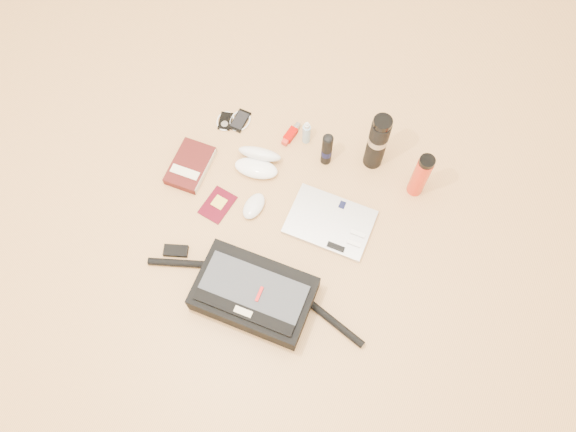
{
  "coord_description": "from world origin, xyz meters",
  "views": [
    {
      "loc": [
        0.39,
        -0.71,
        2.03
      ],
      "look_at": [
        0.05,
        0.09,
        0.06
      ],
      "focal_mm": 35.0,
      "sensor_mm": 36.0,
      "label": 1
    }
  ],
  "objects": [
    {
      "name": "thermos_black",
      "position": [
        0.26,
        0.48,
        0.15
      ],
      "size": [
        0.09,
        0.09,
        0.3
      ],
      "rotation": [
        0.0,
        0.0,
        -0.11
      ],
      "color": "black",
      "rests_on": "ground"
    },
    {
      "name": "book",
      "position": [
        -0.42,
        0.15,
        0.02
      ],
      "size": [
        0.15,
        0.22,
        0.04
      ],
      "rotation": [
        0.0,
        0.0,
        0.04
      ],
      "color": "#3F0F0E",
      "rests_on": "ground"
    },
    {
      "name": "phone",
      "position": [
        -0.33,
        0.44,
        0.01
      ],
      "size": [
        0.09,
        0.11,
        0.01
      ],
      "rotation": [
        0.0,
        0.0,
        -0.03
      ],
      "color": "black",
      "rests_on": "ground"
    },
    {
      "name": "thermos_red",
      "position": [
        0.46,
        0.42,
        0.12
      ],
      "size": [
        0.07,
        0.07,
        0.24
      ],
      "rotation": [
        0.0,
        0.0,
        0.19
      ],
      "color": "red",
      "rests_on": "ground"
    },
    {
      "name": "messenger_bag",
      "position": [
        0.05,
        -0.24,
        0.05
      ],
      "size": [
        0.87,
        0.27,
        0.12
      ],
      "rotation": [
        0.0,
        0.0,
        0.03
      ],
      "color": "black",
      "rests_on": "ground"
    },
    {
      "name": "ground",
      "position": [
        0.0,
        0.0,
        0.0
      ],
      "size": [
        4.0,
        4.0,
        0.0
      ],
      "primitive_type": "plane",
      "color": "tan",
      "rests_on": "ground"
    },
    {
      "name": "inhaler",
      "position": [
        -0.1,
        0.46,
        0.02
      ],
      "size": [
        0.04,
        0.12,
        0.03
      ],
      "rotation": [
        0.0,
        0.0,
        -0.15
      ],
      "color": "#A40500",
      "rests_on": "ground"
    },
    {
      "name": "aerosol_can",
      "position": [
        0.08,
        0.4,
        0.09
      ],
      "size": [
        0.06,
        0.06,
        0.18
      ],
      "rotation": [
        0.0,
        0.0,
        0.43
      ],
      "color": "black",
      "rests_on": "ground"
    },
    {
      "name": "laptop",
      "position": [
        0.2,
        0.15,
        0.01
      ],
      "size": [
        0.33,
        0.23,
        0.03
      ],
      "rotation": [
        0.0,
        0.0,
        0.01
      ],
      "color": "#B5B5B8",
      "rests_on": "ground"
    },
    {
      "name": "spray_bottle",
      "position": [
        -0.03,
        0.46,
        0.06
      ],
      "size": [
        0.04,
        0.04,
        0.13
      ],
      "rotation": [
        0.0,
        0.0,
        -0.27
      ],
      "color": "#91B6CB",
      "rests_on": "ground"
    },
    {
      "name": "ipod",
      "position": [
        -0.38,
        0.41,
        0.0
      ],
      "size": [
        0.09,
        0.1,
        0.01
      ],
      "rotation": [
        0.0,
        0.0,
        0.25
      ],
      "color": "black",
      "rests_on": "ground"
    },
    {
      "name": "passport",
      "position": [
        -0.24,
        0.04,
        0.0
      ],
      "size": [
        0.12,
        0.15,
        0.01
      ],
      "rotation": [
        0.0,
        0.0,
        -0.14
      ],
      "color": "#45030F",
      "rests_on": "ground"
    },
    {
      "name": "sunglasses_case",
      "position": [
        -0.17,
        0.27,
        0.04
      ],
      "size": [
        0.2,
        0.18,
        0.1
      ],
      "rotation": [
        0.0,
        0.0,
        0.16
      ],
      "color": "white",
      "rests_on": "ground"
    },
    {
      "name": "mouse",
      "position": [
        -0.1,
        0.09,
        0.02
      ],
      "size": [
        0.08,
        0.13,
        0.04
      ],
      "rotation": [
        0.0,
        0.0,
        -0.09
      ],
      "color": "silver",
      "rests_on": "ground"
    }
  ]
}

